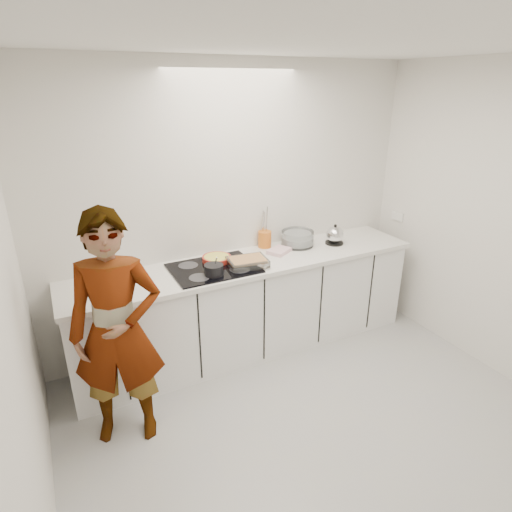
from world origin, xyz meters
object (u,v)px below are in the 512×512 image
saucepan (214,270)px  utensil_crock (265,239)px  cook (117,332)px  kettle (335,236)px  mixing_bowl (297,239)px  tart_dish (217,258)px  baking_dish (247,262)px  hob (214,268)px

saucepan → utensil_crock: saucepan is taller
utensil_crock → cook: (-1.55, -0.81, -0.14)m
kettle → cook: (-2.21, -0.58, -0.15)m
saucepan → mixing_bowl: (0.99, 0.30, 0.01)m
utensil_crock → tart_dish: bearing=-165.4°
mixing_bowl → utensil_crock: size_ratio=2.52×
saucepan → kettle: kettle is taller
tart_dish → utensil_crock: size_ratio=1.90×
saucepan → utensil_crock: 0.80m
baking_dish → saucepan: bearing=-171.6°
kettle → utensil_crock: size_ratio=1.27×
utensil_crock → cook: bearing=-152.4°
tart_dish → cook: 1.20m
cook → hob: bearing=48.7°
hob → cook: 1.06m
hob → tart_dish: bearing=57.5°
saucepan → baking_dish: size_ratio=0.45×
tart_dish → mixing_bowl: (0.86, 0.04, 0.03)m
tart_dish → baking_dish: 0.29m
hob → saucepan: (-0.05, -0.14, 0.05)m
hob → cook: (-0.91, -0.54, -0.07)m
tart_dish → mixing_bowl: size_ratio=0.75×
mixing_bowl → kettle: bearing=-19.3°
saucepan → mixing_bowl: saucepan is taller
hob → tart_dish: size_ratio=2.39×
tart_dish → cook: (-0.99, -0.67, -0.10)m
baking_dish → cook: 1.28m
hob → mixing_bowl: bearing=9.7°
hob → mixing_bowl: size_ratio=1.80×
mixing_bowl → kettle: kettle is taller
cook → tart_dish: bearing=51.9°
cook → baking_dish: bearing=38.6°
tart_dish → mixing_bowl: mixing_bowl is taller
mixing_bowl → utensil_crock: (-0.30, 0.11, 0.01)m
mixing_bowl → utensil_crock: utensil_crock is taller
tart_dish → saucepan: saucepan is taller
kettle → utensil_crock: 0.70m
baking_dish → kettle: kettle is taller
baking_dish → utensil_crock: utensil_crock is taller
tart_dish → kettle: size_ratio=1.49×
hob → baking_dish: (0.28, -0.09, 0.04)m
kettle → baking_dish: bearing=-172.8°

